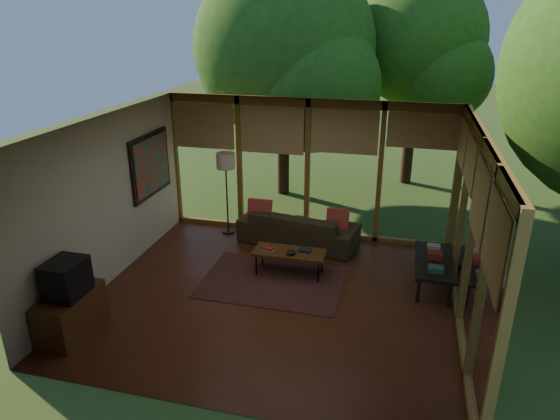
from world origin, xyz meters
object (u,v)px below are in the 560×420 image
(floor_lamp, at_px, (226,165))
(side_console, at_px, (434,262))
(sofa, at_px, (298,228))
(television, at_px, (66,278))
(coffee_table, at_px, (289,253))
(media_cabinet, at_px, (71,313))

(floor_lamp, xyz_separation_m, side_console, (3.94, -1.19, -1.00))
(sofa, xyz_separation_m, television, (-2.40, -3.59, 0.52))
(sofa, height_order, coffee_table, sofa)
(television, relative_size, floor_lamp, 0.33)
(sofa, relative_size, side_console, 1.60)
(floor_lamp, xyz_separation_m, coffee_table, (1.60, -1.40, -1.01))
(media_cabinet, bearing_deg, side_console, 27.85)
(side_console, bearing_deg, coffee_table, -174.83)
(television, xyz_separation_m, coffee_table, (2.51, 2.36, -0.46))
(media_cabinet, distance_m, coffee_table, 3.46)
(media_cabinet, height_order, coffee_table, media_cabinet)
(television, xyz_separation_m, side_console, (4.85, 2.57, -0.44))
(media_cabinet, distance_m, floor_lamp, 4.03)
(sofa, xyz_separation_m, coffee_table, (0.11, -1.23, 0.06))
(sofa, xyz_separation_m, media_cabinet, (-2.42, -3.59, -0.03))
(sofa, xyz_separation_m, side_console, (2.45, -1.02, 0.08))
(media_cabinet, distance_m, television, 0.55)
(floor_lamp, distance_m, coffee_table, 2.36)
(side_console, bearing_deg, sofa, 157.45)
(sofa, relative_size, coffee_table, 1.87)
(media_cabinet, relative_size, coffee_table, 0.83)
(side_console, bearing_deg, media_cabinet, -152.15)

